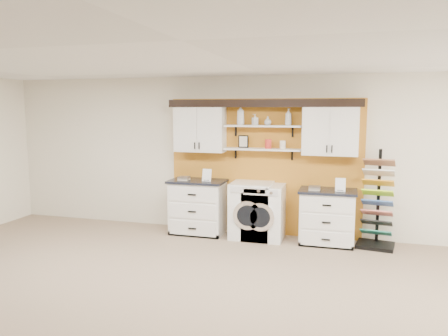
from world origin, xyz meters
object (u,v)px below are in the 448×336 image
(base_cabinet_right, at_px, (327,217))
(base_cabinet_left, at_px, (198,207))
(sample_rack, at_px, (377,216))
(washer, at_px, (252,210))
(dryer, at_px, (264,212))

(base_cabinet_right, bearing_deg, base_cabinet_left, -180.00)
(base_cabinet_left, distance_m, sample_rack, 3.03)
(washer, bearing_deg, base_cabinet_left, 179.80)
(washer, distance_m, sample_rack, 2.05)
(base_cabinet_left, height_order, washer, same)
(washer, xyz_separation_m, dryer, (0.22, -0.00, -0.02))
(base_cabinet_left, bearing_deg, washer, -0.20)
(base_cabinet_right, height_order, washer, washer)
(washer, xyz_separation_m, sample_rack, (2.05, 0.04, 0.03))
(washer, bearing_deg, sample_rack, 1.03)
(sample_rack, bearing_deg, base_cabinet_right, -168.45)
(washer, bearing_deg, dryer, -0.00)
(base_cabinet_right, bearing_deg, sample_rack, 2.49)
(base_cabinet_right, relative_size, dryer, 0.99)
(base_cabinet_left, relative_size, sample_rack, 0.63)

